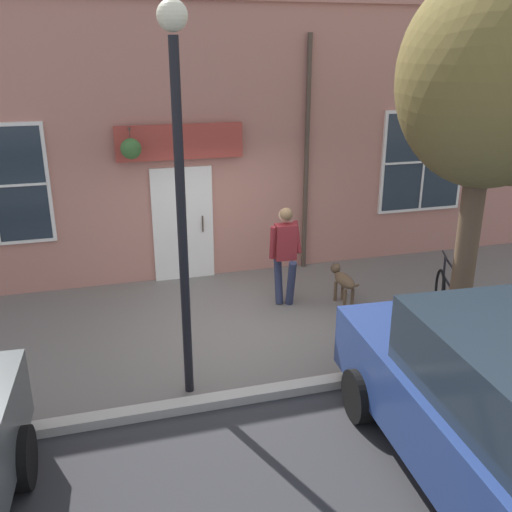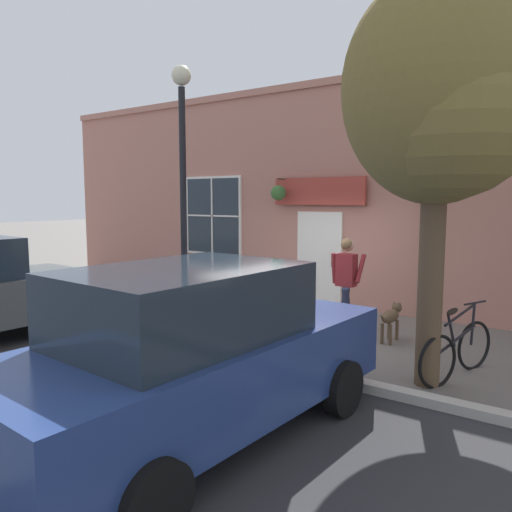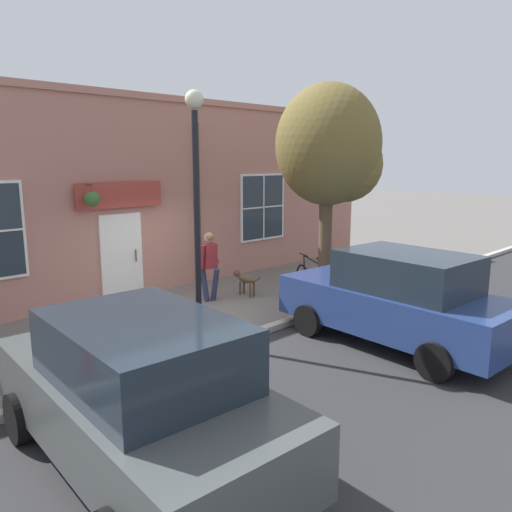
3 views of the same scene
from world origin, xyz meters
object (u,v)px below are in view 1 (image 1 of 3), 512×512
object	(u,v)px
pedestrian_walking	(285,247)
leaning_bicycle	(452,301)
parked_car_mid_block	(509,416)
dog_on_leash	(343,280)
street_tree_by_curb	(496,90)
street_lamp	(179,154)

from	to	relation	value
pedestrian_walking	leaning_bicycle	xyz separation A→B (m)	(1.39, 2.28, -0.63)
pedestrian_walking	leaning_bicycle	distance (m)	2.74
leaning_bicycle	parked_car_mid_block	size ratio (longest dim) A/B	0.38
dog_on_leash	parked_car_mid_block	size ratio (longest dim) A/B	0.23
dog_on_leash	street_tree_by_curb	xyz separation A→B (m)	(1.71, 1.16, 3.15)
pedestrian_walking	dog_on_leash	world-z (taller)	pedestrian_walking
dog_on_leash	parked_car_mid_block	bearing A→B (deg)	-4.49
street_tree_by_curb	leaning_bicycle	size ratio (longest dim) A/B	3.04
leaning_bicycle	street_lamp	world-z (taller)	street_lamp
street_tree_by_curb	street_lamp	size ratio (longest dim) A/B	1.13
street_lamp	leaning_bicycle	bearing A→B (deg)	99.97
dog_on_leash	leaning_bicycle	bearing A→B (deg)	49.39
leaning_bicycle	street_tree_by_curb	bearing A→B (deg)	-17.36
dog_on_leash	street_lamp	world-z (taller)	street_lamp
pedestrian_walking	street_lamp	world-z (taller)	street_lamp
dog_on_leash	street_lamp	distance (m)	4.33
dog_on_leash	street_lamp	xyz separation A→B (m)	(1.89, -2.92, 2.57)
dog_on_leash	street_tree_by_curb	world-z (taller)	street_tree_by_curb
pedestrian_walking	dog_on_leash	size ratio (longest dim) A/B	1.68
street_tree_by_curb	parked_car_mid_block	size ratio (longest dim) A/B	1.16
pedestrian_walking	street_lamp	size ratio (longest dim) A/B	0.37
leaning_bicycle	street_lamp	distance (m)	5.05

